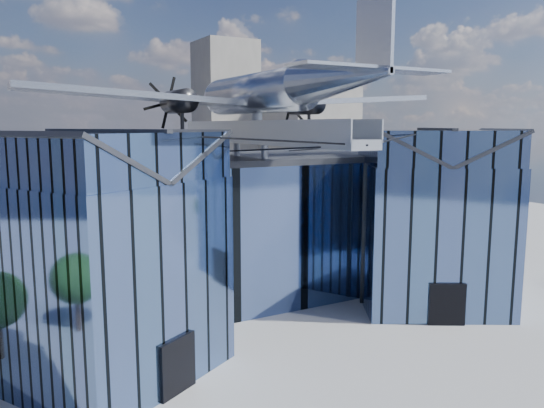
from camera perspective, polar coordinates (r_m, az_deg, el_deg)
ground_plane at (r=32.82m, az=1.74°, el=-12.99°), size 120.00×120.00×0.00m
museum at (r=36.24m, az=-2.93°, el=-1.82°), size 32.88×24.50×17.60m
bg_towers at (r=78.62m, az=-16.56°, el=6.67°), size 77.00×24.50×26.00m
tree_side_e at (r=58.99m, az=23.91°, el=-0.77°), size 3.76×3.76×4.85m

